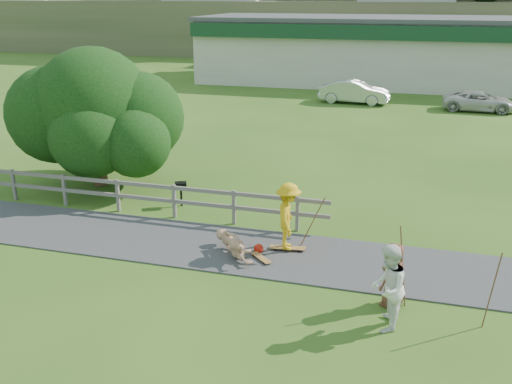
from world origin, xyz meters
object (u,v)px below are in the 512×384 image
at_px(spectator_c, 393,275).
at_px(car_white, 480,101).
at_px(spectator_a, 388,288).
at_px(bbq, 181,194).
at_px(skater_fallen, 234,245).
at_px(tree, 96,130).
at_px(skater_rider, 288,220).
at_px(car_silver, 354,92).

distance_m(spectator_c, car_white, 25.25).
relative_size(spectator_a, bbq, 2.31).
xyz_separation_m(skater_fallen, bbq, (-2.92, 3.22, 0.08)).
height_order(car_white, tree, tree).
xyz_separation_m(skater_rider, spectator_a, (2.87, -3.18, 0.01)).
relative_size(skater_fallen, car_silver, 0.40).
bearing_deg(skater_fallen, car_white, 29.41).
distance_m(spectator_a, bbq, 9.15).
relative_size(spectator_c, car_silver, 0.34).
height_order(skater_rider, tree, tree).
height_order(skater_rider, spectator_a, spectator_a).
xyz_separation_m(skater_rider, car_white, (6.72, 22.77, -0.34)).
relative_size(car_white, bbq, 5.22).
bearing_deg(tree, car_silver, 69.90).
distance_m(car_silver, tree, 20.85).
distance_m(skater_rider, skater_fallen, 1.63).
bearing_deg(tree, bbq, -18.64).
height_order(spectator_a, car_white, spectator_a).
distance_m(skater_rider, bbq, 4.98).
bearing_deg(bbq, tree, 137.66).
bearing_deg(tree, car_white, 52.01).
bearing_deg(spectator_c, skater_rider, -98.22).
bearing_deg(bbq, skater_fallen, -71.51).
xyz_separation_m(skater_fallen, spectator_a, (4.21, -2.49, 0.63)).
height_order(spectator_a, car_silver, spectator_a).
bearing_deg(spectator_a, skater_rider, -133.96).
xyz_separation_m(skater_fallen, spectator_c, (4.29, -1.51, 0.44)).
height_order(skater_rider, skater_fallen, skater_rider).
relative_size(car_silver, bbq, 5.41).
xyz_separation_m(skater_fallen, car_silver, (0.41, 24.04, 0.41)).
bearing_deg(bbq, spectator_a, -62.38).
relative_size(spectator_a, car_silver, 0.43).
distance_m(skater_fallen, tree, 8.29).
bearing_deg(tree, skater_fallen, -33.77).
relative_size(spectator_a, spectator_c, 1.24).
bearing_deg(skater_rider, tree, 52.51).
bearing_deg(car_white, spectator_a, 173.47).
bearing_deg(bbq, car_silver, 57.22).
distance_m(car_silver, bbq, 21.09).
distance_m(car_white, tree, 24.09).
bearing_deg(spectator_c, car_silver, -142.85).
bearing_deg(spectator_c, car_white, -160.08).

